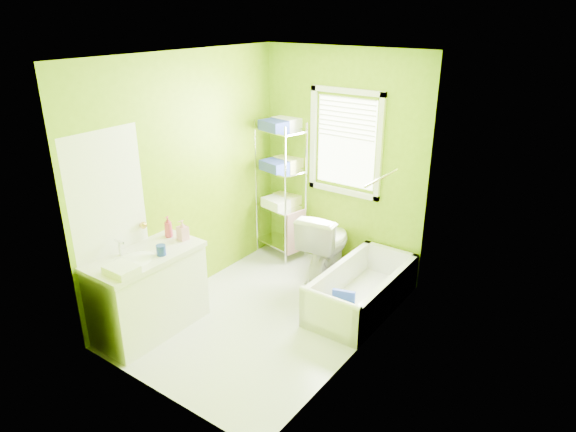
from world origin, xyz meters
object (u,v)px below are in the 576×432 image
Objects in this scene: vanity at (148,290)px; wire_shelf_unit at (282,174)px; bathtub at (360,296)px; toilet at (326,243)px.

wire_shelf_unit reaches higher than vanity.
bathtub is 1.28× the size of vanity.
toilet is 1.02m from wire_shelf_unit.
wire_shelf_unit is at bearing 158.21° from bathtub.
toilet is 0.47× the size of wire_shelf_unit.
bathtub is at bearing -21.79° from wire_shelf_unit.
toilet is at bearing -12.44° from wire_shelf_unit.
bathtub is 2.18m from vanity.
vanity is (-0.81, -1.96, 0.03)m from toilet.
vanity reaches higher than bathtub.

